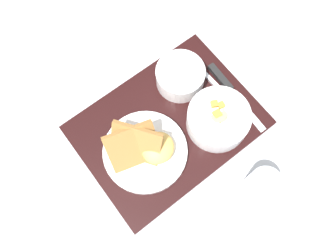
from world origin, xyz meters
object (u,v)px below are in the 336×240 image
(bowl_salad, at_px, (218,119))
(bowl_soup, at_px, (180,76))
(knife, at_px, (226,85))
(spoon, at_px, (223,92))
(glass_water, at_px, (260,187))
(plate_main, at_px, (145,150))

(bowl_salad, distance_m, bowl_soup, 0.13)
(bowl_soup, distance_m, knife, 0.11)
(bowl_salad, height_order, spoon, bowl_salad)
(glass_water, bearing_deg, bowl_soup, -89.99)
(bowl_soup, xyz_separation_m, glass_water, (-0.00, 0.30, -0.00))
(plate_main, relative_size, knife, 0.93)
(bowl_soup, bearing_deg, bowl_salad, 95.15)
(knife, height_order, glass_water, glass_water)
(bowl_soup, bearing_deg, plate_main, 33.23)
(bowl_salad, bearing_deg, spoon, -135.98)
(glass_water, bearing_deg, bowl_salad, -94.07)
(bowl_salad, height_order, bowl_soup, bowl_salad)
(plate_main, xyz_separation_m, glass_water, (-0.16, 0.19, 0.01))
(knife, bearing_deg, plate_main, -84.59)
(plate_main, relative_size, spoon, 1.22)
(knife, bearing_deg, bowl_salad, -51.29)
(bowl_soup, xyz_separation_m, knife, (-0.08, 0.07, -0.02))
(bowl_salad, height_order, glass_water, glass_water)
(bowl_soup, bearing_deg, spoon, 130.45)
(plate_main, height_order, spoon, plate_main)
(bowl_soup, distance_m, spoon, 0.11)
(bowl_salad, xyz_separation_m, knife, (-0.07, -0.06, -0.03))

